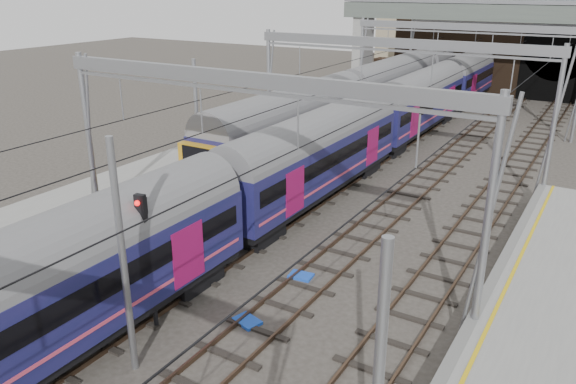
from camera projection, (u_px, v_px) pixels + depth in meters
The scene contains 9 objects.
tracks at pixel (334, 218), 26.88m from camera, with size 14.40×80.00×0.22m.
overhead_line at pixel (393, 64), 29.81m from camera, with size 16.80×80.00×8.00m.
retaining_wall at pixel (520, 52), 54.35m from camera, with size 28.00×2.75×9.00m.
overbridge at pixel (495, 24), 49.24m from camera, with size 28.00×3.00×9.25m.
train_main at pixel (375, 124), 34.54m from camera, with size 2.70×62.44×4.68m.
train_second at pixel (422, 74), 53.32m from camera, with size 2.85×65.84×4.88m.
signal_near_centre at pixel (147, 245), 17.33m from camera, with size 0.36×0.46×4.70m.
equip_cover_b at pixel (247, 321), 18.63m from camera, with size 0.90×0.63×0.11m, color blue.
equip_cover_c at pixel (301, 276), 21.52m from camera, with size 0.88×0.62×0.10m, color blue.
Camera 1 is at (10.86, -7.35, 10.58)m, focal length 35.00 mm.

